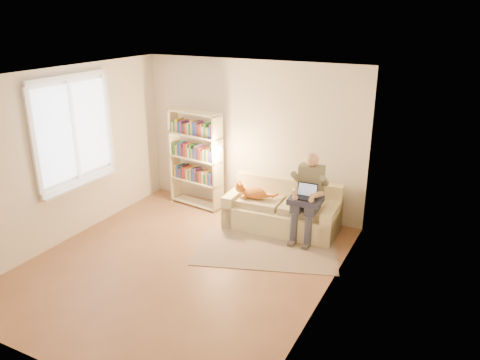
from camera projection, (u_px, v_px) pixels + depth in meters
The scene contains 14 objects.
floor at pixel (181, 264), 6.54m from camera, with size 4.50×4.50×0.00m, color brown.
ceiling at pixel (172, 76), 5.64m from camera, with size 4.00×4.50×0.02m, color white.
wall_left at pixel (65, 156), 6.94m from camera, with size 0.02×4.50×2.60m, color silver.
wall_right at pixel (326, 204), 5.24m from camera, with size 0.02×4.50×2.60m, color silver.
wall_back at pixel (252, 137), 7.97m from camera, with size 4.00×0.02×2.60m, color silver.
wall_front at pixel (36, 252), 4.21m from camera, with size 4.00×0.02×2.60m, color silver.
window at pixel (77, 149), 7.06m from camera, with size 0.12×1.52×1.69m.
sofa at pixel (283, 212), 7.55m from camera, with size 1.82×0.89×0.76m.
person at pixel (308, 192), 7.10m from camera, with size 0.40×0.62×1.33m.
cat at pixel (255, 192), 7.51m from camera, with size 0.64×0.24×0.23m.
blanket at pixel (304, 200), 7.03m from camera, with size 0.48×0.39×0.08m, color #252A42.
laptop at pixel (304, 194), 7.00m from camera, with size 0.32×0.28×0.26m.
bookshelf at pixel (195, 155), 8.19m from camera, with size 1.15×0.48×1.74m.
rug at pixel (266, 249), 6.94m from camera, with size 2.07×1.22×0.01m, color gray.
Camera 1 is at (3.33, -4.74, 3.35)m, focal length 35.00 mm.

